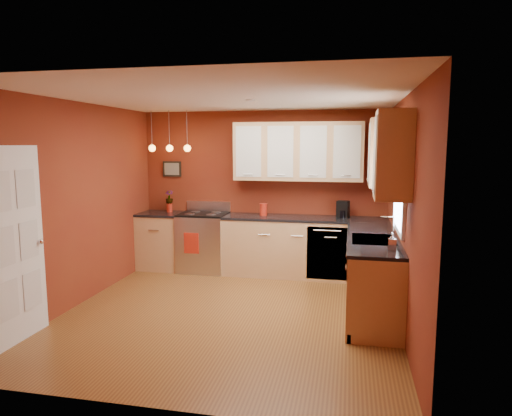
% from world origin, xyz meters
% --- Properties ---
extents(floor, '(4.20, 4.20, 0.00)m').
position_xyz_m(floor, '(0.00, 0.00, 0.00)').
color(floor, brown).
rests_on(floor, ground).
extents(ceiling, '(4.00, 4.20, 0.02)m').
position_xyz_m(ceiling, '(0.00, 0.00, 2.60)').
color(ceiling, white).
rests_on(ceiling, wall_back).
extents(wall_back, '(4.00, 0.02, 2.60)m').
position_xyz_m(wall_back, '(0.00, 2.10, 1.30)').
color(wall_back, maroon).
rests_on(wall_back, floor).
extents(wall_front, '(4.00, 0.02, 2.60)m').
position_xyz_m(wall_front, '(0.00, -2.10, 1.30)').
color(wall_front, maroon).
rests_on(wall_front, floor).
extents(wall_left, '(0.02, 4.20, 2.60)m').
position_xyz_m(wall_left, '(-2.00, 0.00, 1.30)').
color(wall_left, maroon).
rests_on(wall_left, floor).
extents(wall_right, '(0.02, 4.20, 2.60)m').
position_xyz_m(wall_right, '(2.00, 0.00, 1.30)').
color(wall_right, maroon).
rests_on(wall_right, floor).
extents(base_cabinets_back_left, '(0.70, 0.60, 0.90)m').
position_xyz_m(base_cabinets_back_left, '(-1.65, 1.80, 0.45)').
color(base_cabinets_back_left, tan).
rests_on(base_cabinets_back_left, floor).
extents(base_cabinets_back_right, '(2.54, 0.60, 0.90)m').
position_xyz_m(base_cabinets_back_right, '(0.73, 1.80, 0.45)').
color(base_cabinets_back_right, tan).
rests_on(base_cabinets_back_right, floor).
extents(base_cabinets_right, '(0.60, 2.10, 0.90)m').
position_xyz_m(base_cabinets_right, '(1.70, 0.45, 0.45)').
color(base_cabinets_right, tan).
rests_on(base_cabinets_right, floor).
extents(counter_back_left, '(0.70, 0.62, 0.04)m').
position_xyz_m(counter_back_left, '(-1.65, 1.80, 0.92)').
color(counter_back_left, black).
rests_on(counter_back_left, base_cabinets_back_left).
extents(counter_back_right, '(2.54, 0.62, 0.04)m').
position_xyz_m(counter_back_right, '(0.73, 1.80, 0.92)').
color(counter_back_right, black).
rests_on(counter_back_right, base_cabinets_back_right).
extents(counter_right, '(0.62, 2.10, 0.04)m').
position_xyz_m(counter_right, '(1.70, 0.45, 0.92)').
color(counter_right, black).
rests_on(counter_right, base_cabinets_right).
extents(gas_range, '(0.76, 0.64, 1.11)m').
position_xyz_m(gas_range, '(-0.92, 1.80, 0.48)').
color(gas_range, silver).
rests_on(gas_range, floor).
extents(dishwasher_front, '(0.60, 0.02, 0.80)m').
position_xyz_m(dishwasher_front, '(1.10, 1.51, 0.45)').
color(dishwasher_front, silver).
rests_on(dishwasher_front, base_cabinets_back_right).
extents(sink, '(0.50, 0.70, 0.33)m').
position_xyz_m(sink, '(1.70, 0.30, 0.92)').
color(sink, gray).
rests_on(sink, counter_right).
extents(window, '(0.06, 1.02, 1.22)m').
position_xyz_m(window, '(1.97, 0.30, 1.69)').
color(window, white).
rests_on(window, wall_right).
extents(door_left_wall, '(0.12, 0.82, 2.05)m').
position_xyz_m(door_left_wall, '(-1.97, -1.20, 1.03)').
color(door_left_wall, white).
rests_on(door_left_wall, floor).
extents(upper_cabinets_back, '(2.00, 0.35, 0.90)m').
position_xyz_m(upper_cabinets_back, '(0.60, 1.93, 1.95)').
color(upper_cabinets_back, tan).
rests_on(upper_cabinets_back, wall_back).
extents(upper_cabinets_right, '(0.35, 1.95, 0.90)m').
position_xyz_m(upper_cabinets_right, '(1.82, 0.32, 1.95)').
color(upper_cabinets_right, tan).
rests_on(upper_cabinets_right, wall_right).
extents(wall_picture, '(0.32, 0.03, 0.26)m').
position_xyz_m(wall_picture, '(-1.55, 2.08, 1.65)').
color(wall_picture, black).
rests_on(wall_picture, wall_back).
extents(pendant_lights, '(0.71, 0.11, 0.66)m').
position_xyz_m(pendant_lights, '(-1.45, 1.75, 2.01)').
color(pendant_lights, gray).
rests_on(pendant_lights, ceiling).
extents(red_canister, '(0.13, 0.13, 0.19)m').
position_xyz_m(red_canister, '(0.07, 1.85, 1.04)').
color(red_canister, '#B02213').
rests_on(red_canister, counter_back_right).
extents(red_vase, '(0.09, 0.09, 0.15)m').
position_xyz_m(red_vase, '(-1.54, 1.89, 1.01)').
color(red_vase, '#B02213').
rests_on(red_vase, counter_back_left).
extents(flowers, '(0.15, 0.15, 0.23)m').
position_xyz_m(flowers, '(-1.54, 1.89, 1.19)').
color(flowers, '#B02213').
rests_on(flowers, red_vase).
extents(coffee_maker, '(0.21, 0.21, 0.26)m').
position_xyz_m(coffee_maker, '(1.31, 1.88, 1.06)').
color(coffee_maker, black).
rests_on(coffee_maker, counter_back_right).
extents(soap_pump, '(0.09, 0.09, 0.19)m').
position_xyz_m(soap_pump, '(1.86, -0.25, 1.03)').
color(soap_pump, silver).
rests_on(soap_pump, counter_right).
extents(dish_towel, '(0.24, 0.02, 0.33)m').
position_xyz_m(dish_towel, '(-1.01, 1.47, 0.52)').
color(dish_towel, '#B02213').
rests_on(dish_towel, gas_range).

